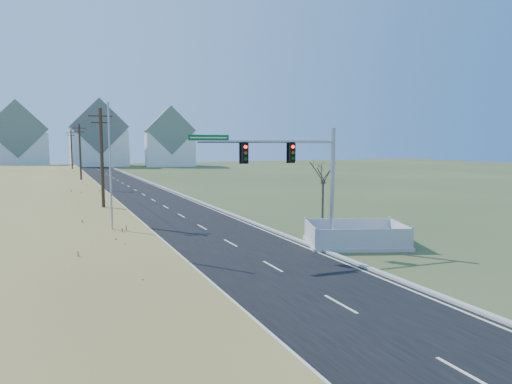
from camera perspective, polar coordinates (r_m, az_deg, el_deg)
name	(u,v)px	position (r m, az deg, el deg)	size (l,w,h in m)	color
ground	(257,259)	(25.29, 0.08, -8.31)	(260.00, 260.00, 0.00)	#3B4C25
road	(125,184)	(73.32, -16.11, 0.93)	(8.00, 180.00, 0.06)	black
curb	(152,183)	(73.99, -12.93, 1.11)	(0.30, 180.00, 0.18)	#B2AFA8
utility_pole_near	(102,164)	(37.56, -18.69, 3.31)	(1.80, 0.26, 9.00)	#422D1E
utility_pole_mid	(80,155)	(67.47, -21.12, 4.30)	(1.80, 0.26, 9.00)	#422D1E
utility_pole_far	(72,152)	(97.44, -22.05, 4.68)	(1.80, 0.26, 9.00)	#422D1E
condo_nnw	(17,141)	(130.60, -27.70, 5.66)	(14.93, 11.17, 17.03)	white
condo_n	(99,139)	(134.90, -19.05, 6.30)	(15.27, 10.20, 18.54)	white
condo_ne	(170,142)	(129.88, -10.75, 6.20)	(14.12, 10.51, 16.52)	white
traffic_signal_mast	(304,175)	(27.13, 6.06, 2.13)	(9.05, 1.09, 7.22)	#9EA0A5
fence_enclosure	(355,241)	(29.19, 12.31, -5.95)	(7.03, 5.95, 1.36)	#B7B5AD
open_sign	(340,236)	(30.12, 10.40, -5.48)	(0.41, 0.29, 0.57)	white
flagpole	(111,193)	(27.68, -17.66, -0.10)	(0.39, 0.39, 8.63)	#B7B5AD
bare_tree	(323,171)	(33.22, 8.39, 2.66)	(2.04, 2.04, 5.39)	#4C3F33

